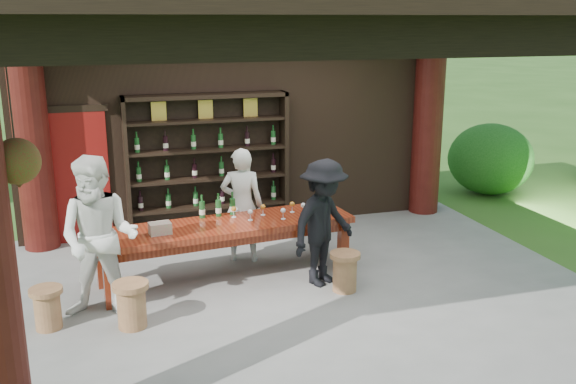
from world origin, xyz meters
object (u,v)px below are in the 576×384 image
object	(u,v)px
host	(242,205)
guest_woman	(99,239)
wine_shelf	(208,165)
stool_near_right	(345,271)
napkin_basket	(160,228)
tasting_table	(226,232)
guest_man	(323,223)
stool_near_left	(132,304)
stool_far_left	(47,307)

from	to	relation	value
host	guest_woman	world-z (taller)	guest_woman
wine_shelf	guest_woman	bearing A→B (deg)	-123.33
stool_near_right	napkin_basket	xyz separation A→B (m)	(-2.16, 0.65, 0.56)
napkin_basket	guest_woman	bearing A→B (deg)	-144.50
tasting_table	guest_man	world-z (taller)	guest_man
stool_near_right	napkin_basket	bearing A→B (deg)	163.23
stool_near_left	guest_man	bearing A→B (deg)	12.35
tasting_table	guest_man	xyz separation A→B (m)	(1.14, -0.53, 0.18)
stool_far_left	guest_woman	size ratio (longest dim) A/B	0.25
stool_near_left	guest_man	world-z (taller)	guest_man
guest_woman	guest_man	bearing A→B (deg)	22.54
guest_woman	tasting_table	bearing A→B (deg)	43.04
stool_near_left	stool_near_right	bearing A→B (deg)	5.01
guest_man	napkin_basket	size ratio (longest dim) A/B	6.22
stool_near_left	host	bearing A→B (deg)	45.19
host	stool_near_left	bearing A→B (deg)	63.03
wine_shelf	napkin_basket	world-z (taller)	wine_shelf
wine_shelf	napkin_basket	xyz separation A→B (m)	(-0.96, -2.04, -0.28)
stool_near_left	guest_woman	world-z (taller)	guest_woman
stool_near_left	napkin_basket	bearing A→B (deg)	63.93
napkin_basket	stool_near_right	bearing A→B (deg)	-16.77
stool_far_left	wine_shelf	bearing A→B (deg)	49.73
guest_man	stool_near_right	bearing A→B (deg)	-89.92
stool_near_right	guest_woman	distance (m)	2.95
guest_man	napkin_basket	xyz separation A→B (m)	(-1.98, 0.35, 0.01)
stool_near_right	guest_woman	size ratio (longest dim) A/B	0.27
stool_near_right	guest_man	xyz separation A→B (m)	(-0.18, 0.30, 0.55)
wine_shelf	stool_far_left	xyz separation A→B (m)	(-2.27, -2.68, -0.85)
tasting_table	napkin_basket	world-z (taller)	napkin_basket
host	stool_far_left	bearing A→B (deg)	47.04
stool_far_left	guest_man	xyz separation A→B (m)	(3.29, 0.29, 0.56)
guest_man	host	bearing A→B (deg)	94.87
host	tasting_table	bearing A→B (deg)	76.72
stool_near_left	stool_far_left	world-z (taller)	stool_near_left
host	guest_man	bearing A→B (deg)	143.32
tasting_table	stool_near_right	xyz separation A→B (m)	(1.31, -0.83, -0.37)
wine_shelf	stool_far_left	bearing A→B (deg)	-130.27
stool_far_left	host	world-z (taller)	host
wine_shelf	host	size ratio (longest dim) A/B	1.56
wine_shelf	stool_near_right	xyz separation A→B (m)	(1.20, -2.69, -0.84)
wine_shelf	tasting_table	size ratio (longest dim) A/B	0.74
stool_near_right	host	xyz separation A→B (m)	(-0.97, 1.41, 0.54)
napkin_basket	stool_far_left	bearing A→B (deg)	-153.84
guest_woman	guest_man	world-z (taller)	guest_woman
stool_near_left	napkin_basket	xyz separation A→B (m)	(0.43, 0.88, 0.55)
stool_far_left	host	bearing A→B (deg)	29.20
tasting_table	stool_near_left	world-z (taller)	tasting_table
wine_shelf	stool_near_left	world-z (taller)	wine_shelf
guest_woman	napkin_basket	xyz separation A→B (m)	(0.71, 0.51, -0.11)
stool_near_left	napkin_basket	world-z (taller)	napkin_basket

